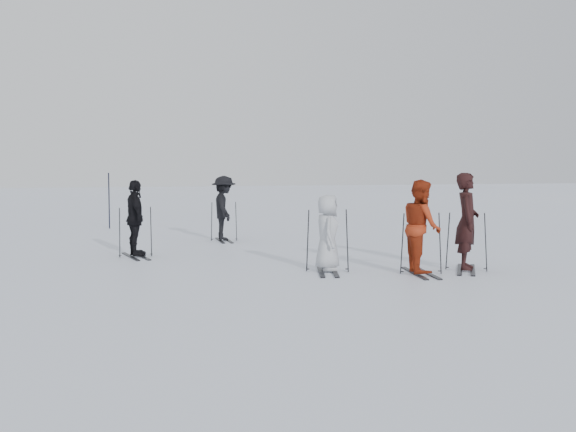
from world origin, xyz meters
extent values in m
plane|color=silver|center=(0.00, 0.00, 0.00)|extent=(120.00, 120.00, 0.00)
imported|color=black|center=(2.98, -1.94, 1.00)|extent=(0.79, 0.87, 2.00)
imported|color=maroon|center=(1.85, -2.08, 0.94)|extent=(0.87, 1.03, 1.87)
imported|color=#ABAFB4|center=(0.16, -1.24, 0.78)|extent=(0.69, 0.87, 1.56)
imported|color=black|center=(-3.39, 2.36, 0.90)|extent=(0.58, 1.11, 1.81)
imported|color=black|center=(-0.60, 5.36, 0.93)|extent=(0.77, 1.24, 1.86)
cylinder|color=black|center=(-3.54, 10.55, 0.96)|extent=(0.06, 0.06, 1.93)
camera|label=1|loc=(-4.95, -15.06, 2.18)|focal=45.00mm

